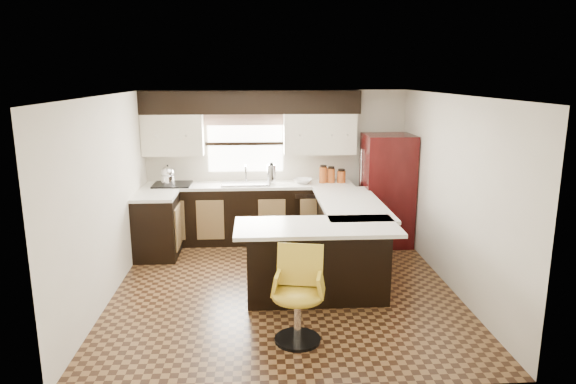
{
  "coord_description": "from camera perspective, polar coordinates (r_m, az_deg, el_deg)",
  "views": [
    {
      "loc": [
        -0.33,
        -6.07,
        2.63
      ],
      "look_at": [
        0.08,
        0.45,
        1.14
      ],
      "focal_mm": 32.0,
      "sensor_mm": 36.0,
      "label": 1
    }
  ],
  "objects": [
    {
      "name": "wall_left",
      "position": [
        6.48,
        -19.35,
        -0.61
      ],
      "size": [
        0.0,
        4.4,
        4.4
      ],
      "primitive_type": "plane",
      "rotation": [
        1.57,
        0.0,
        1.57
      ],
      "color": "beige",
      "rests_on": "floor"
    },
    {
      "name": "mixing_bowl",
      "position": [
        8.17,
        1.69,
        1.23
      ],
      "size": [
        0.37,
        0.37,
        0.07
      ],
      "primitive_type": "imported",
      "rotation": [
        0.0,
        0.0,
        -0.32
      ],
      "color": "white",
      "rests_on": "counter_back"
    },
    {
      "name": "ceiling",
      "position": [
        6.08,
        -0.5,
        10.7
      ],
      "size": [
        4.4,
        4.4,
        0.0
      ],
      "primitive_type": "plane",
      "rotation": [
        3.14,
        0.0,
        0.0
      ],
      "color": "silver",
      "rests_on": "wall_back"
    },
    {
      "name": "counter_pen_return",
      "position": [
        5.92,
        3.2,
        -3.91
      ],
      "size": [
        1.89,
        0.84,
        0.04
      ],
      "primitive_type": "cube",
      "color": "silver",
      "rests_on": "peninsula_return"
    },
    {
      "name": "valance",
      "position": [
        8.24,
        -4.81,
        8.03
      ],
      "size": [
        1.3,
        0.06,
        0.18
      ],
      "primitive_type": "cube",
      "color": "#D19B93",
      "rests_on": "wall_back"
    },
    {
      "name": "base_cab_left",
      "position": [
        7.78,
        -14.37,
        -3.81
      ],
      "size": [
        0.6,
        0.7,
        0.9
      ],
      "primitive_type": "cube",
      "color": "black",
      "rests_on": "floor"
    },
    {
      "name": "peninsula_long",
      "position": [
        7.15,
        6.51,
        -4.97
      ],
      "size": [
        0.6,
        1.95,
        0.9
      ],
      "primitive_type": "cube",
      "color": "black",
      "rests_on": "floor"
    },
    {
      "name": "sink",
      "position": [
        8.13,
        -4.72,
        0.97
      ],
      "size": [
        0.75,
        0.45,
        0.03
      ],
      "primitive_type": "cube",
      "color": "#B2B2B7",
      "rests_on": "counter_back"
    },
    {
      "name": "floor",
      "position": [
        6.62,
        -0.46,
        -10.52
      ],
      "size": [
        4.4,
        4.4,
        0.0
      ],
      "primitive_type": "plane",
      "color": "#49301A",
      "rests_on": "ground"
    },
    {
      "name": "wall_front",
      "position": [
        4.14,
        1.18,
        -7.36
      ],
      "size": [
        4.4,
        0.0,
        4.4
      ],
      "primitive_type": "plane",
      "rotation": [
        -1.57,
        0.0,
        0.0
      ],
      "color": "beige",
      "rests_on": "floor"
    },
    {
      "name": "upper_cab_right",
      "position": [
        8.21,
        3.52,
        6.49
      ],
      "size": [
        1.14,
        0.35,
        0.64
      ],
      "primitive_type": "cube",
      "color": "beige",
      "rests_on": "wall_back"
    },
    {
      "name": "counter_back",
      "position": [
        8.15,
        -4.36,
        0.75
      ],
      "size": [
        3.3,
        0.6,
        0.04
      ],
      "primitive_type": "cube",
      "color": "silver",
      "rests_on": "base_cab_back"
    },
    {
      "name": "canister_large",
      "position": [
        8.21,
        3.92,
        1.91
      ],
      "size": [
        0.12,
        0.12,
        0.25
      ],
      "primitive_type": "cylinder",
      "color": "#9B4517",
      "rests_on": "counter_back"
    },
    {
      "name": "canister_med",
      "position": [
        8.23,
        4.8,
        1.83
      ],
      "size": [
        0.12,
        0.12,
        0.23
      ],
      "primitive_type": "cylinder",
      "color": "#9B4517",
      "rests_on": "counter_back"
    },
    {
      "name": "bar_chair",
      "position": [
        5.2,
        1.09,
        -11.56
      ],
      "size": [
        0.6,
        0.6,
        0.96
      ],
      "primitive_type": null,
      "rotation": [
        0.0,
        0.0,
        -0.2
      ],
      "color": "gold",
      "rests_on": "floor"
    },
    {
      "name": "canister_small",
      "position": [
        8.26,
        5.95,
        1.7
      ],
      "size": [
        0.14,
        0.14,
        0.19
      ],
      "primitive_type": "cylinder",
      "color": "#9B4517",
      "rests_on": "counter_back"
    },
    {
      "name": "cooktop",
      "position": [
        8.23,
        -12.74,
        0.83
      ],
      "size": [
        0.58,
        0.5,
        0.02
      ],
      "primitive_type": "cube",
      "color": "black",
      "rests_on": "counter_back"
    },
    {
      "name": "window_pane",
      "position": [
        8.32,
        -4.75,
        5.38
      ],
      "size": [
        1.2,
        0.02,
        0.9
      ],
      "primitive_type": "cube",
      "color": "white",
      "rests_on": "wall_back"
    },
    {
      "name": "counter_pen_long",
      "position": [
        7.03,
        7.01,
        -1.29
      ],
      "size": [
        0.84,
        1.95,
        0.04
      ],
      "primitive_type": "cube",
      "color": "silver",
      "rests_on": "peninsula_long"
    },
    {
      "name": "percolator",
      "position": [
        8.12,
        -1.85,
        1.99
      ],
      "size": [
        0.14,
        0.14,
        0.3
      ],
      "primitive_type": "cylinder",
      "color": "silver",
      "rests_on": "counter_back"
    },
    {
      "name": "refrigerator",
      "position": [
        8.18,
        10.92,
        0.21
      ],
      "size": [
        0.75,
        0.72,
        1.74
      ],
      "primitive_type": "cube",
      "color": "#320808",
      "rests_on": "floor"
    },
    {
      "name": "dishwasher",
      "position": [
        8.04,
        2.83,
        -3.02
      ],
      "size": [
        0.58,
        0.03,
        0.78
      ],
      "primitive_type": "cube",
      "color": "black",
      "rests_on": "floor"
    },
    {
      "name": "soffit",
      "position": [
        8.11,
        -4.15,
        9.94
      ],
      "size": [
        3.4,
        0.35,
        0.36
      ],
      "primitive_type": "cube",
      "color": "black",
      "rests_on": "wall_back"
    },
    {
      "name": "counter_left",
      "position": [
        7.66,
        -14.56,
        -0.43
      ],
      "size": [
        0.6,
        0.7,
        0.04
      ],
      "primitive_type": "cube",
      "color": "silver",
      "rests_on": "base_cab_left"
    },
    {
      "name": "base_cab_back",
      "position": [
        8.26,
        -4.3,
        -2.45
      ],
      "size": [
        3.3,
        0.6,
        0.9
      ],
      "primitive_type": "cube",
      "color": "black",
      "rests_on": "floor"
    },
    {
      "name": "peninsula_return",
      "position": [
        6.16,
        3.23,
        -7.87
      ],
      "size": [
        1.65,
        0.6,
        0.9
      ],
      "primitive_type": "cube",
      "color": "black",
      "rests_on": "floor"
    },
    {
      "name": "kettle",
      "position": [
        8.21,
        -13.19,
        1.93
      ],
      "size": [
        0.22,
        0.22,
        0.3
      ],
      "primitive_type": null,
      "color": "silver",
      "rests_on": "cooktop"
    },
    {
      "name": "wall_right",
      "position": [
        6.69,
        17.78,
        -0.09
      ],
      "size": [
        0.0,
        4.4,
        4.4
      ],
      "primitive_type": "plane",
      "rotation": [
        1.57,
        0.0,
        -1.57
      ],
      "color": "beige",
      "rests_on": "floor"
    },
    {
      "name": "upper_cab_left",
      "position": [
        8.25,
        -12.64,
        6.23
      ],
      "size": [
        0.94,
        0.35,
        0.64
      ],
      "primitive_type": "cube",
      "color": "beige",
      "rests_on": "wall_back"
    },
    {
      "name": "wall_back",
      "position": [
        8.4,
        -1.29,
        3.07
      ],
      "size": [
        4.4,
        0.0,
        4.4
      ],
      "primitive_type": "plane",
      "rotation": [
        1.57,
        0.0,
        0.0
      ],
      "color": "beige",
      "rests_on": "floor"
    }
  ]
}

